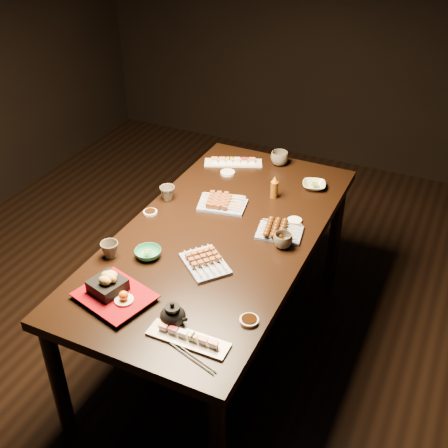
# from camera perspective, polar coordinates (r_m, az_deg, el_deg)

# --- Properties ---
(ground) EXTENTS (5.00, 5.00, 0.00)m
(ground) POSITION_cam_1_polar(r_m,az_deg,el_deg) (3.26, -4.39, -11.50)
(ground) COLOR black
(ground) RESTS_ON ground
(dining_table) EXTENTS (0.97, 1.83, 0.75)m
(dining_table) POSITION_cam_1_polar(r_m,az_deg,el_deg) (2.98, -0.41, -6.81)
(dining_table) COLOR black
(dining_table) RESTS_ON ground
(sushi_platter_near) EXTENTS (0.33, 0.09, 0.04)m
(sushi_platter_near) POSITION_cam_1_polar(r_m,az_deg,el_deg) (2.18, -3.68, -11.34)
(sushi_platter_near) COLOR white
(sushi_platter_near) RESTS_ON dining_table
(sushi_platter_far) EXTENTS (0.35, 0.22, 0.04)m
(sushi_platter_far) POSITION_cam_1_polar(r_m,az_deg,el_deg) (3.36, 0.95, 6.45)
(sushi_platter_far) COLOR white
(sushi_platter_far) RESTS_ON dining_table
(yakitori_plate_center) EXTENTS (0.27, 0.23, 0.06)m
(yakitori_plate_center) POSITION_cam_1_polar(r_m,az_deg,el_deg) (2.95, -0.26, 2.45)
(yakitori_plate_center) COLOR #828EB6
(yakitori_plate_center) RESTS_ON dining_table
(yakitori_plate_right) EXTENTS (0.28, 0.28, 0.06)m
(yakitori_plate_right) POSITION_cam_1_polar(r_m,az_deg,el_deg) (2.52, -1.94, -3.68)
(yakitori_plate_right) COLOR #828EB6
(yakitori_plate_right) RESTS_ON dining_table
(yakitori_plate_left) EXTENTS (0.25, 0.20, 0.06)m
(yakitori_plate_left) POSITION_cam_1_polar(r_m,az_deg,el_deg) (2.94, 0.06, 2.26)
(yakitori_plate_left) COLOR #828EB6
(yakitori_plate_left) RESTS_ON dining_table
(tsukune_plate) EXTENTS (0.24, 0.19, 0.06)m
(tsukune_plate) POSITION_cam_1_polar(r_m,az_deg,el_deg) (2.74, 5.67, -0.53)
(tsukune_plate) COLOR #828EB6
(tsukune_plate) RESTS_ON dining_table
(edamame_bowl_green) EXTENTS (0.15, 0.15, 0.04)m
(edamame_bowl_green) POSITION_cam_1_polar(r_m,az_deg,el_deg) (2.60, -7.72, -2.98)
(edamame_bowl_green) COLOR #2D8B5C
(edamame_bowl_green) RESTS_ON dining_table
(edamame_bowl_cream) EXTENTS (0.16, 0.16, 0.03)m
(edamame_bowl_cream) POSITION_cam_1_polar(r_m,az_deg,el_deg) (3.15, 9.13, 3.89)
(edamame_bowl_cream) COLOR beige
(edamame_bowl_cream) RESTS_ON dining_table
(tempura_tray) EXTENTS (0.35, 0.31, 0.11)m
(tempura_tray) POSITION_cam_1_polar(r_m,az_deg,el_deg) (2.37, -11.13, -6.49)
(tempura_tray) COLOR black
(tempura_tray) RESTS_ON dining_table
(teacup_near_left) EXTENTS (0.09, 0.09, 0.08)m
(teacup_near_left) POSITION_cam_1_polar(r_m,az_deg,el_deg) (2.62, -11.51, -2.59)
(teacup_near_left) COLOR #534B40
(teacup_near_left) RESTS_ON dining_table
(teacup_mid_right) EXTENTS (0.10, 0.10, 0.07)m
(teacup_mid_right) POSITION_cam_1_polar(r_m,az_deg,el_deg) (2.65, 6.00, -1.68)
(teacup_mid_right) COLOR #534B40
(teacup_mid_right) RESTS_ON dining_table
(teacup_far_left) EXTENTS (0.09, 0.09, 0.08)m
(teacup_far_left) POSITION_cam_1_polar(r_m,az_deg,el_deg) (3.01, -5.76, 3.16)
(teacup_far_left) COLOR #534B40
(teacup_far_left) RESTS_ON dining_table
(teacup_far_right) EXTENTS (0.14, 0.14, 0.08)m
(teacup_far_right) POSITION_cam_1_polar(r_m,az_deg,el_deg) (3.36, 5.65, 6.65)
(teacup_far_right) COLOR #534B40
(teacup_far_right) RESTS_ON dining_table
(teapot) EXTENTS (0.14, 0.14, 0.10)m
(teapot) POSITION_cam_1_polar(r_m,az_deg,el_deg) (2.23, -5.23, -9.05)
(teapot) COLOR black
(teapot) RESTS_ON dining_table
(condiment_bottle) EXTENTS (0.04, 0.04, 0.13)m
(condiment_bottle) POSITION_cam_1_polar(r_m,az_deg,el_deg) (3.01, 5.14, 3.76)
(condiment_bottle) COLOR brown
(condiment_bottle) RESTS_ON dining_table
(sauce_dish_west) EXTENTS (0.09, 0.09, 0.01)m
(sauce_dish_west) POSITION_cam_1_polar(r_m,az_deg,el_deg) (2.92, -7.50, 1.18)
(sauce_dish_west) COLOR white
(sauce_dish_west) RESTS_ON dining_table
(sauce_dish_east) EXTENTS (0.09, 0.09, 0.01)m
(sauce_dish_east) POSITION_cam_1_polar(r_m,az_deg,el_deg) (2.85, 7.17, 0.33)
(sauce_dish_east) COLOR white
(sauce_dish_east) RESTS_ON dining_table
(sauce_dish_se) EXTENTS (0.08, 0.08, 0.01)m
(sauce_dish_se) POSITION_cam_1_polar(r_m,az_deg,el_deg) (2.26, 2.57, -9.75)
(sauce_dish_se) COLOR white
(sauce_dish_se) RESTS_ON dining_table
(sauce_dish_nw) EXTENTS (0.09, 0.09, 0.01)m
(sauce_dish_nw) POSITION_cam_1_polar(r_m,az_deg,el_deg) (3.25, 0.37, 5.23)
(sauce_dish_nw) COLOR white
(sauce_dish_nw) RESTS_ON dining_table
(chopsticks_near) EXTENTS (0.20, 0.14, 0.01)m
(chopsticks_near) POSITION_cam_1_polar(r_m,az_deg,el_deg) (2.41, -11.84, -7.54)
(chopsticks_near) COLOR black
(chopsticks_near) RESTS_ON dining_table
(chopsticks_se) EXTENTS (0.23, 0.09, 0.01)m
(chopsticks_se) POSITION_cam_1_polar(r_m,az_deg,el_deg) (2.13, -3.31, -13.31)
(chopsticks_se) COLOR black
(chopsticks_se) RESTS_ON dining_table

